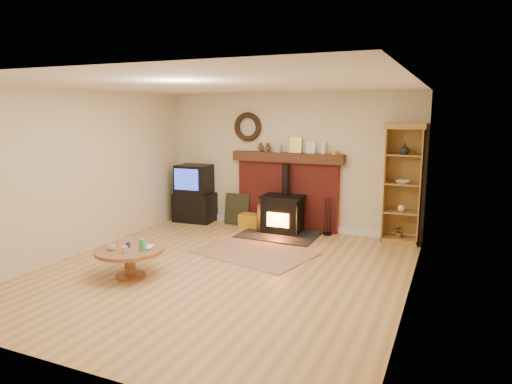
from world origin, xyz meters
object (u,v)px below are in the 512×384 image
at_px(tv_unit, 195,194).
at_px(curio_cabinet, 403,184).
at_px(coffee_table, 129,254).
at_px(wood_stove, 282,215).

relative_size(tv_unit, curio_cabinet, 0.57).
bearing_deg(curio_cabinet, coffee_table, -134.66).
bearing_deg(coffee_table, wood_stove, 69.24).
xyz_separation_m(wood_stove, curio_cabinet, (2.09, 0.28, 0.69)).
distance_m(tv_unit, curio_cabinet, 4.12).
bearing_deg(tv_unit, curio_cabinet, 1.23).
distance_m(wood_stove, coffee_table, 3.17).
distance_m(tv_unit, coffee_table, 3.29).
xyz_separation_m(tv_unit, curio_cabinet, (4.09, 0.09, 0.47)).
distance_m(curio_cabinet, coffee_table, 4.63).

